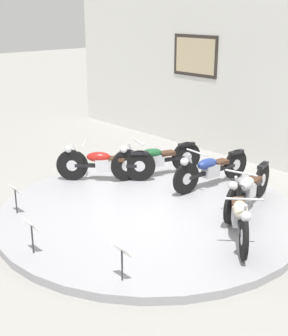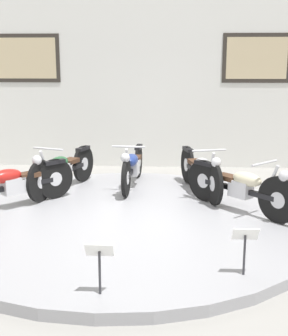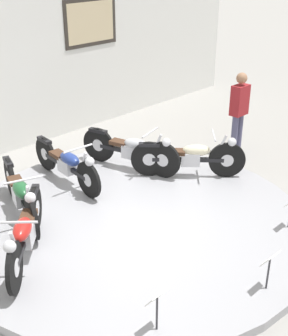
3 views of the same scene
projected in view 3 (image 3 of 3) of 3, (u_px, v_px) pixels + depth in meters
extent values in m
plane|color=gray|center=(134.00, 225.00, 7.07)|extent=(60.00, 60.00, 0.00)
cylinder|color=#99999E|center=(134.00, 221.00, 7.04)|extent=(5.22, 5.22, 0.13)
cube|color=#2D2823|center=(91.00, 22.00, 9.97)|extent=(1.40, 0.02, 1.00)
cube|color=#C6B289|center=(91.00, 22.00, 9.97)|extent=(1.24, 0.02, 0.84)
cylinder|color=black|center=(14.00, 268.00, 5.42)|extent=(0.48, 0.50, 0.63)
cylinder|color=silver|center=(14.00, 268.00, 5.42)|extent=(0.20, 0.21, 0.22)
cylinder|color=black|center=(36.00, 208.00, 6.64)|extent=(0.48, 0.50, 0.63)
cylinder|color=silver|center=(36.00, 208.00, 6.64)|extent=(0.20, 0.21, 0.22)
cube|color=black|center=(26.00, 235.00, 6.03)|extent=(0.91, 0.94, 0.07)
cube|color=silver|center=(25.00, 235.00, 5.99)|extent=(0.37, 0.37, 0.24)
ellipsoid|color=red|center=(22.00, 229.00, 5.83)|extent=(0.49, 0.50, 0.20)
cube|color=#472D1E|center=(28.00, 217.00, 6.17)|extent=(0.37, 0.37, 0.07)
cube|color=black|center=(34.00, 192.00, 6.52)|extent=(0.32, 0.33, 0.06)
cylinder|color=silver|center=(15.00, 246.00, 5.47)|extent=(0.21, 0.21, 0.54)
cylinder|color=silver|center=(15.00, 222.00, 5.45)|extent=(0.41, 0.40, 0.03)
sphere|color=silver|center=(10.00, 247.00, 5.22)|extent=(0.15, 0.15, 0.15)
cylinder|color=black|center=(32.00, 217.00, 6.40)|extent=(0.26, 0.63, 0.65)
cylinder|color=silver|center=(32.00, 217.00, 6.40)|extent=(0.13, 0.24, 0.23)
cylinder|color=black|center=(10.00, 177.00, 7.49)|extent=(0.26, 0.63, 0.65)
cylinder|color=silver|center=(10.00, 177.00, 7.49)|extent=(0.13, 0.24, 0.23)
cube|color=black|center=(20.00, 196.00, 6.94)|extent=(0.46, 1.20, 0.07)
cube|color=silver|center=(21.00, 196.00, 6.90)|extent=(0.29, 0.37, 0.24)
ellipsoid|color=#1E562D|center=(21.00, 189.00, 6.75)|extent=(0.36, 0.53, 0.20)
cube|color=#472D1E|center=(16.00, 181.00, 7.06)|extent=(0.29, 0.37, 0.07)
cube|color=black|center=(8.00, 162.00, 7.37)|extent=(0.21, 0.37, 0.06)
cylinder|color=silver|center=(27.00, 200.00, 6.43)|extent=(0.12, 0.25, 0.54)
cylinder|color=silver|center=(23.00, 180.00, 6.41)|extent=(0.52, 0.20, 0.03)
sphere|color=silver|center=(30.00, 198.00, 6.20)|extent=(0.15, 0.15, 0.15)
cylinder|color=black|center=(89.00, 180.00, 7.46)|extent=(0.10, 0.61, 0.61)
cylinder|color=silver|center=(89.00, 180.00, 7.46)|extent=(0.08, 0.22, 0.21)
cylinder|color=black|center=(46.00, 154.00, 8.38)|extent=(0.10, 0.61, 0.61)
cylinder|color=silver|center=(46.00, 154.00, 8.38)|extent=(0.08, 0.22, 0.21)
cube|color=black|center=(66.00, 166.00, 7.92)|extent=(0.17, 1.24, 0.07)
cube|color=silver|center=(67.00, 166.00, 7.88)|extent=(0.23, 0.34, 0.24)
ellipsoid|color=navy|center=(70.00, 159.00, 7.75)|extent=(0.26, 0.50, 0.20)
cube|color=#472D1E|center=(58.00, 154.00, 8.01)|extent=(0.23, 0.34, 0.07)
cube|color=black|center=(44.00, 140.00, 8.27)|extent=(0.13, 0.37, 0.06)
cylinder|color=silver|center=(83.00, 165.00, 7.47)|extent=(0.06, 0.25, 0.54)
cylinder|color=silver|center=(78.00, 148.00, 7.43)|extent=(0.54, 0.08, 0.03)
sphere|color=silver|center=(90.00, 162.00, 7.27)|extent=(0.15, 0.15, 0.15)
cylinder|color=black|center=(163.00, 160.00, 8.09)|extent=(0.22, 0.65, 0.65)
cylinder|color=silver|center=(163.00, 160.00, 8.09)|extent=(0.12, 0.24, 0.23)
cylinder|color=black|center=(99.00, 145.00, 8.69)|extent=(0.22, 0.65, 0.65)
cylinder|color=silver|center=(99.00, 145.00, 8.69)|extent=(0.12, 0.24, 0.23)
cube|color=black|center=(130.00, 152.00, 8.39)|extent=(0.39, 1.22, 0.07)
cube|color=silver|center=(132.00, 151.00, 8.36)|extent=(0.28, 0.36, 0.24)
ellipsoid|color=#B2B5BA|center=(136.00, 144.00, 8.25)|extent=(0.34, 0.52, 0.20)
cube|color=#472D1E|center=(119.00, 142.00, 8.43)|extent=(0.28, 0.36, 0.07)
cube|color=black|center=(98.00, 131.00, 8.57)|extent=(0.19, 0.37, 0.06)
cylinder|color=silver|center=(156.00, 148.00, 8.07)|extent=(0.11, 0.25, 0.54)
cylinder|color=silver|center=(150.00, 132.00, 8.00)|extent=(0.53, 0.17, 0.03)
sphere|color=silver|center=(166.00, 142.00, 7.91)|extent=(0.15, 0.15, 0.15)
cylinder|color=black|center=(227.00, 160.00, 8.10)|extent=(0.47, 0.51, 0.64)
cylinder|color=silver|center=(227.00, 160.00, 8.10)|extent=(0.20, 0.21, 0.22)
cylinder|color=black|center=(149.00, 159.00, 8.14)|extent=(0.47, 0.51, 0.64)
cylinder|color=silver|center=(149.00, 159.00, 8.14)|extent=(0.20, 0.21, 0.22)
cube|color=black|center=(188.00, 160.00, 8.12)|extent=(0.89, 0.96, 0.07)
cube|color=silver|center=(190.00, 158.00, 8.11)|extent=(0.36, 0.37, 0.24)
ellipsoid|color=beige|center=(197.00, 150.00, 8.04)|extent=(0.49, 0.50, 0.20)
cube|color=#472D1E|center=(176.00, 152.00, 8.06)|extent=(0.36, 0.37, 0.07)
cube|color=black|center=(149.00, 145.00, 8.02)|extent=(0.32, 0.33, 0.06)
cylinder|color=silver|center=(219.00, 149.00, 8.02)|extent=(0.20, 0.21, 0.54)
cylinder|color=silver|center=(214.00, 135.00, 7.91)|extent=(0.42, 0.39, 0.03)
sphere|color=silver|center=(232.00, 142.00, 7.95)|extent=(0.15, 0.15, 0.15)
cylinder|color=#333338|center=(157.00, 314.00, 4.90)|extent=(0.02, 0.02, 0.42)
cube|color=white|center=(157.00, 297.00, 4.80)|extent=(0.26, 0.11, 0.15)
cylinder|color=#333338|center=(268.00, 274.00, 5.49)|extent=(0.02, 0.02, 0.42)
cube|color=white|center=(270.00, 258.00, 5.39)|extent=(0.26, 0.11, 0.15)
cylinder|color=#4C4C6B|center=(234.00, 134.00, 9.33)|extent=(0.13, 0.13, 0.79)
cylinder|color=#4C4C6B|center=(239.00, 132.00, 9.43)|extent=(0.13, 0.13, 0.79)
cube|color=maroon|center=(240.00, 100.00, 9.08)|extent=(0.36, 0.22, 0.59)
sphere|color=#9E7051|center=(242.00, 78.00, 8.89)|extent=(0.21, 0.21, 0.21)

